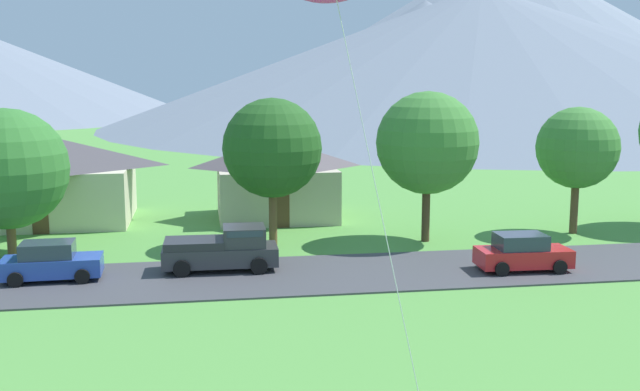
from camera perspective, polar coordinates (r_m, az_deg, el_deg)
name	(u,v)px	position (r m, az deg, el deg)	size (l,w,h in m)	color
road_strip	(265,276)	(33.26, -4.24, -6.21)	(160.00, 6.68, 0.08)	#424247
mountain_far_east_ridge	(501,32)	(183.68, 13.74, 12.15)	(132.23, 132.23, 39.15)	gray
mountain_east_ridge	(480,57)	(141.94, 12.23, 10.42)	(138.13, 138.13, 25.44)	slate
mountain_west_ridge	(424,61)	(153.28, 8.02, 10.19)	(81.55, 81.55, 24.21)	slate
house_leftmost	(276,177)	(46.78, -3.43, 1.44)	(7.77, 7.27, 5.03)	beige
house_left_center	(52,178)	(48.35, -19.94, 1.30)	(10.13, 8.55, 5.25)	beige
tree_near_left	(577,148)	(44.09, 19.21, 3.47)	(4.59, 4.59, 7.20)	brown
tree_center	(427,143)	(39.92, 8.27, 4.02)	(5.49, 5.49, 8.11)	#4C3823
tree_right_of_center	(272,148)	(38.69, -3.69, 3.66)	(5.21, 5.21, 7.78)	brown
tree_near_right	(7,169)	(38.93, -22.97, 1.90)	(5.88, 5.88, 7.37)	brown
parked_car_red_west_end	(522,253)	(35.14, 15.33, -4.30)	(4.26, 2.20, 1.68)	red
parked_car_blue_mid_east	(51,262)	(34.32, -20.02, -4.84)	(4.26, 2.19, 1.68)	#2847A8
pickup_truck_charcoal_west_side	(223,249)	(34.17, -7.45, -4.09)	(5.24, 2.40, 1.99)	#333338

